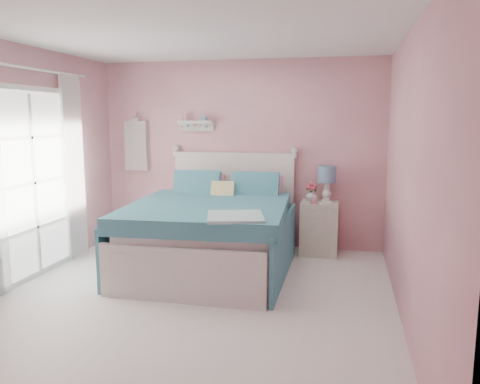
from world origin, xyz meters
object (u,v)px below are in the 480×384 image
at_px(bed, 213,233).
at_px(teacup, 314,201).
at_px(table_lamp, 327,177).
at_px(nightstand, 319,228).
at_px(vase, 311,195).

bearing_deg(bed, teacup, 29.05).
xyz_separation_m(table_lamp, teacup, (-0.15, -0.19, -0.30)).
xyz_separation_m(nightstand, teacup, (-0.07, -0.14, 0.39)).
bearing_deg(table_lamp, vase, 178.11).
bearing_deg(nightstand, table_lamp, 30.55).
height_order(bed, vase, bed).
xyz_separation_m(bed, vase, (1.10, 0.94, 0.35)).
distance_m(table_lamp, vase, 0.32).
height_order(nightstand, teacup, teacup).
bearing_deg(table_lamp, teacup, -127.84).
bearing_deg(vase, nightstand, -24.19).
xyz_separation_m(bed, table_lamp, (1.31, 0.93, 0.61)).
height_order(vase, teacup, vase).
bearing_deg(vase, teacup, -74.79).
distance_m(nightstand, vase, 0.45).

